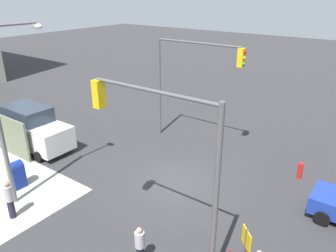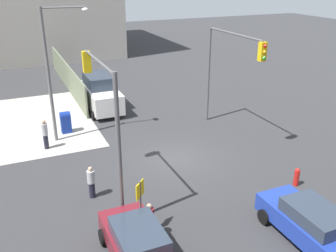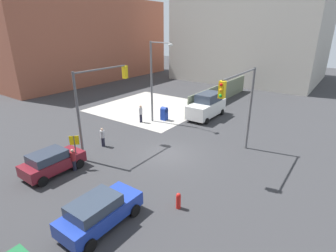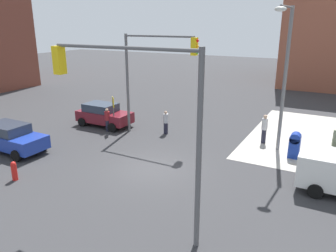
% 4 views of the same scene
% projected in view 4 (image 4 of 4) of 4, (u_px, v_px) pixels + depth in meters
% --- Properties ---
extents(ground_plane, '(120.00, 120.00, 0.00)m').
position_uv_depth(ground_plane, '(151.00, 168.00, 16.82)').
color(ground_plane, '#333335').
extents(traffic_signal_nw_corner, '(5.13, 0.36, 6.50)m').
position_uv_depth(traffic_signal_nw_corner, '(152.00, 65.00, 20.38)').
color(traffic_signal_nw_corner, '#59595B').
rests_on(traffic_signal_nw_corner, ground).
extents(traffic_signal_se_corner, '(5.89, 0.36, 6.50)m').
position_uv_depth(traffic_signal_se_corner, '(136.00, 102.00, 10.63)').
color(traffic_signal_se_corner, '#59595B').
rests_on(traffic_signal_se_corner, ground).
extents(street_lamp_corner, '(0.56, 2.67, 8.00)m').
position_uv_depth(street_lamp_corner, '(284.00, 70.00, 17.62)').
color(street_lamp_corner, slate).
rests_on(street_lamp_corner, ground).
extents(warning_sign_two_way, '(0.48, 0.48, 2.40)m').
position_uv_depth(warning_sign_two_way, '(113.00, 108.00, 22.15)').
color(warning_sign_two_way, '#4C4C4C').
rests_on(warning_sign_two_way, ground).
extents(mailbox_blue, '(0.56, 0.64, 1.43)m').
position_uv_depth(mailbox_blue, '(295.00, 144.00, 17.97)').
color(mailbox_blue, navy).
rests_on(mailbox_blue, ground).
extents(fire_hydrant, '(0.26, 0.26, 0.94)m').
position_uv_depth(fire_hydrant, '(14.00, 171.00, 15.42)').
color(fire_hydrant, red).
rests_on(fire_hydrant, ground).
extents(coupe_blue, '(4.24, 2.02, 1.62)m').
position_uv_depth(coupe_blue, '(11.00, 137.00, 18.85)').
color(coupe_blue, '#1E389E').
rests_on(coupe_blue, ground).
extents(hatchback_maroon, '(3.98, 2.02, 1.62)m').
position_uv_depth(hatchback_maroon, '(104.00, 114.00, 23.59)').
color(hatchback_maroon, maroon).
rests_on(hatchback_maroon, ground).
extents(pedestrian_crossing, '(0.36, 0.36, 1.59)m').
position_uv_depth(pedestrian_crossing, '(166.00, 122.00, 21.85)').
color(pedestrian_crossing, '#B2B2B7').
rests_on(pedestrian_crossing, ground).
extents(pedestrian_waiting, '(0.36, 0.36, 1.82)m').
position_uv_depth(pedestrian_waiting, '(264.00, 128.00, 20.08)').
color(pedestrian_waiting, '#B2B2B7').
rests_on(pedestrian_waiting, ground).
extents(pedestrian_walking_north, '(0.36, 0.36, 1.60)m').
position_uv_depth(pedestrian_walking_north, '(107.00, 120.00, 22.40)').
color(pedestrian_walking_north, maroon).
rests_on(pedestrian_walking_north, ground).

